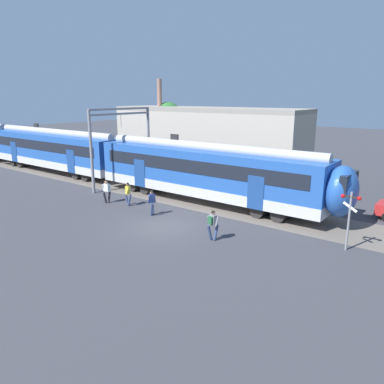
# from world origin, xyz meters

# --- Properties ---
(ground_plane) EXTENTS (160.00, 160.00, 0.00)m
(ground_plane) POSITION_xyz_m (0.00, 0.00, 0.00)
(ground_plane) COLOR #38383D
(track_bed) EXTENTS (80.00, 4.40, 0.01)m
(track_bed) POSITION_xyz_m (-12.20, 5.89, 0.01)
(track_bed) COLOR #605951
(track_bed) RESTS_ON ground
(commuter_train) EXTENTS (56.65, 3.07, 4.73)m
(commuter_train) POSITION_xyz_m (-19.01, 5.89, 2.25)
(commuter_train) COLOR silver
(commuter_train) RESTS_ON ground
(pedestrian_white) EXTENTS (0.53, 0.70, 1.67)m
(pedestrian_white) POSITION_xyz_m (-6.55, 1.45, 0.99)
(pedestrian_white) COLOR #28282D
(pedestrian_white) RESTS_ON ground
(pedestrian_yellow) EXTENTS (0.71, 0.53, 1.67)m
(pedestrian_yellow) POSITION_xyz_m (-4.82, 1.86, 0.96)
(pedestrian_yellow) COLOR navy
(pedestrian_yellow) RESTS_ON ground
(pedestrian_navy) EXTENTS (0.55, 0.66, 1.67)m
(pedestrian_navy) POSITION_xyz_m (-1.97, 1.26, 0.96)
(pedestrian_navy) COLOR navy
(pedestrian_navy) RESTS_ON ground
(pedestrian_grey) EXTENTS (0.60, 0.61, 1.67)m
(pedestrian_grey) POSITION_xyz_m (3.56, 0.02, 0.99)
(pedestrian_grey) COLOR navy
(pedestrian_grey) RESTS_ON ground
(catenary_gantry) EXTENTS (0.24, 6.64, 6.53)m
(catenary_gantry) POSITION_xyz_m (-9.64, 5.89, 4.31)
(catenary_gantry) COLOR gray
(catenary_gantry) RESTS_ON ground
(crossing_signal) EXTENTS (0.96, 0.22, 3.00)m
(crossing_signal) POSITION_xyz_m (9.60, 2.97, 2.01)
(crossing_signal) COLOR gray
(crossing_signal) RESTS_ON ground
(background_building) EXTENTS (20.03, 5.00, 9.20)m
(background_building) POSITION_xyz_m (-7.34, 14.80, 3.21)
(background_building) COLOR #B2A899
(background_building) RESTS_ON ground
(street_tree_left) EXTENTS (2.90, 2.90, 6.85)m
(street_tree_left) POSITION_xyz_m (-12.97, 15.71, 5.34)
(street_tree_left) COLOR brown
(street_tree_left) RESTS_ON ground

